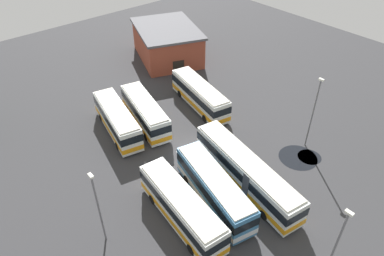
{
  "coord_description": "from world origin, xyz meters",
  "views": [
    {
      "loc": [
        -23.58,
        19.87,
        26.93
      ],
      "look_at": [
        1.78,
        -1.78,
        1.48
      ],
      "focal_mm": 33.23,
      "sensor_mm": 36.0,
      "label": 1
    }
  ],
  "objects": [
    {
      "name": "puddle_front_lane",
      "position": [
        -8.68,
        -8.57,
        0.0
      ],
      "size": [
        4.32,
        4.32,
        0.01
      ],
      "primitive_type": "cylinder",
      "color": "black",
      "rests_on": "ground_plane"
    },
    {
      "name": "puddle_centre_drain",
      "position": [
        -9.47,
        -9.64,
        0.0
      ],
      "size": [
        2.64,
        2.64,
        0.01
      ],
      "primitive_type": "cylinder",
      "color": "black",
      "rests_on": "ground_plane"
    },
    {
      "name": "lamp_post_near_entrance",
      "position": [
        -4.09,
        13.29,
        4.37
      ],
      "size": [
        0.56,
        0.28,
        7.92
      ],
      "color": "slate",
      "rests_on": "ground_plane"
    },
    {
      "name": "bus_row0_slot3",
      "position": [
        -6.88,
        6.88,
        1.8
      ],
      "size": [
        11.05,
        3.76,
        3.41
      ],
      "color": "silver",
      "rests_on": "ground_plane"
    },
    {
      "name": "bus_row0_slot1",
      "position": [
        -7.58,
        -0.94,
        1.81
      ],
      "size": [
        14.6,
        4.87,
        3.41
      ],
      "color": "silver",
      "rests_on": "ground_plane"
    },
    {
      "name": "depot_building",
      "position": [
        20.88,
        -12.71,
        2.66
      ],
      "size": [
        15.09,
        13.23,
        5.28
      ],
      "color": "#99422D",
      "rests_on": "ground_plane"
    },
    {
      "name": "lamp_post_far_corner",
      "position": [
        -19.05,
        3.17,
        5.17
      ],
      "size": [
        0.56,
        0.28,
        9.5
      ],
      "color": "slate",
      "rests_on": "ground_plane"
    },
    {
      "name": "ground_plane",
      "position": [
        0.0,
        0.0,
        0.0
      ],
      "size": [
        92.29,
        92.29,
        0.0
      ],
      "primitive_type": "plane",
      "color": "#333335"
    },
    {
      "name": "bus_row1_slot2",
      "position": [
        7.75,
        0.8,
        1.8
      ],
      "size": [
        10.51,
        4.82,
        3.41
      ],
      "color": "silver",
      "rests_on": "ground_plane"
    },
    {
      "name": "bus_row1_slot3",
      "position": [
        8.56,
        4.29,
        1.8
      ],
      "size": [
        10.64,
        4.71,
        3.41
      ],
      "color": "silver",
      "rests_on": "ground_plane"
    },
    {
      "name": "lamp_post_by_building",
      "position": [
        -7.87,
        -11.04,
        4.85
      ],
      "size": [
        0.56,
        0.28,
        8.86
      ],
      "color": "slate",
      "rests_on": "ground_plane"
    },
    {
      "name": "bus_row0_slot2",
      "position": [
        -7.11,
        3.04,
        1.8
      ],
      "size": [
        11.16,
        4.92,
        3.41
      ],
      "color": "teal",
      "rests_on": "ground_plane"
    },
    {
      "name": "bus_row1_slot0",
      "position": [
        6.33,
        -7.01,
        1.8
      ],
      "size": [
        11.33,
        4.68,
        3.41
      ],
      "color": "silver",
      "rests_on": "ground_plane"
    }
  ]
}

